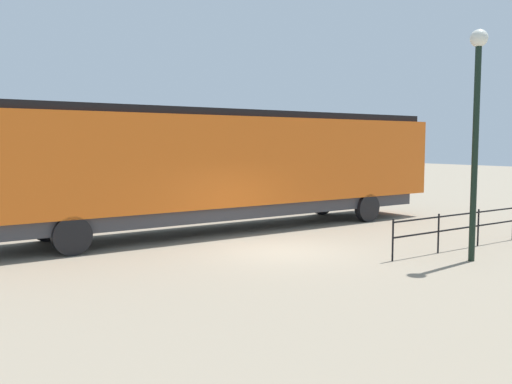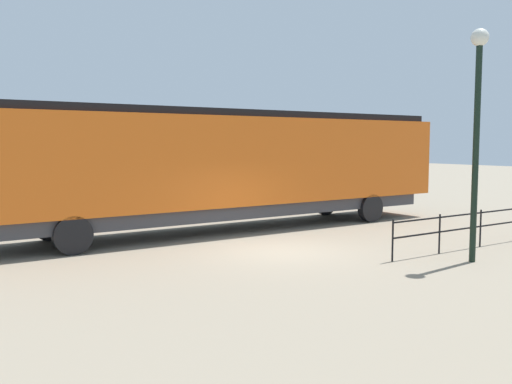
# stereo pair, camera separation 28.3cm
# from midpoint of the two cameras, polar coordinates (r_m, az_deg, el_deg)

# --- Properties ---
(ground_plane) EXTENTS (120.00, 120.00, 0.00)m
(ground_plane) POSITION_cam_midpoint_polar(r_m,az_deg,el_deg) (16.07, 2.02, -6.10)
(ground_plane) COLOR gray
(locomotive) EXTENTS (3.02, 18.12, 4.24)m
(locomotive) POSITION_cam_midpoint_polar(r_m,az_deg,el_deg) (19.97, -2.17, 2.94)
(locomotive) COLOR orange
(locomotive) RESTS_ON ground_plane
(lamp_post) EXTENTS (0.45, 0.45, 6.01)m
(lamp_post) POSITION_cam_midpoint_polar(r_m,az_deg,el_deg) (15.48, 21.27, 7.89)
(lamp_post) COLOR black
(lamp_post) RESTS_ON ground_plane
(platform_fence) EXTENTS (0.05, 7.65, 1.12)m
(platform_fence) POSITION_cam_midpoint_polar(r_m,az_deg,el_deg) (18.00, 21.51, -2.90)
(platform_fence) COLOR black
(platform_fence) RESTS_ON ground_plane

